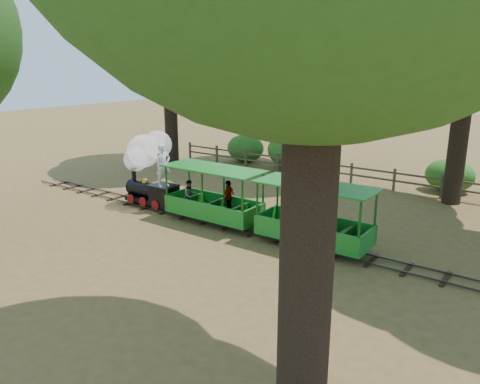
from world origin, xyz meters
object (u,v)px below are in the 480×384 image
Objects in this scene: fence at (332,169)px; carriage_rear at (313,222)px; carriage_front at (213,201)px; locomotive at (148,163)px.

carriage_rear is at bearing -68.82° from fence.
fence is (-3.10, 7.99, -0.23)m from carriage_rear.
carriage_rear is (3.93, -0.01, 0.04)m from carriage_front.
fence is at bearing 62.82° from locomotive.
locomotive is at bearing 179.57° from carriage_rear.
fence is (0.84, 7.98, -0.20)m from carriage_front.
fence is at bearing 84.00° from carriage_front.
carriage_rear is (7.17, -0.05, -0.93)m from locomotive.
locomotive is at bearing -117.18° from fence.
locomotive is 0.17× the size of fence.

